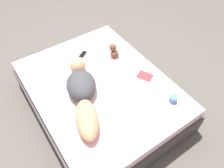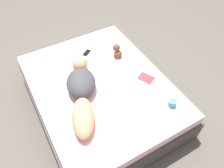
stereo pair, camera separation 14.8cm
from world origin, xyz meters
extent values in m
plane|color=#4C4742|center=(0.00, 0.00, 0.00)|extent=(12.00, 12.00, 0.00)
cube|color=#383333|center=(0.00, 0.00, 0.16)|extent=(1.65, 2.10, 0.32)
cube|color=beige|center=(0.00, 0.00, 0.39)|extent=(1.59, 2.04, 0.15)
ellipsoid|color=#A37556|center=(-0.41, -0.41, 0.55)|extent=(0.42, 0.59, 0.17)
ellipsoid|color=#333338|center=(-0.24, 0.03, 0.57)|extent=(0.50, 0.57, 0.22)
ellipsoid|color=#472D19|center=(-0.11, 0.35, 0.57)|extent=(0.26, 0.25, 0.11)
sphere|color=#A37556|center=(-0.11, 0.33, 0.56)|extent=(0.20, 0.20, 0.20)
cube|color=silver|center=(0.34, -0.33, 0.47)|extent=(0.34, 0.36, 0.01)
cube|color=silver|center=(0.56, -0.22, 0.47)|extent=(0.34, 0.36, 0.01)
cube|color=maroon|center=(0.56, -0.22, 0.47)|extent=(0.23, 0.25, 0.00)
cylinder|color=teal|center=(0.57, -0.71, 0.50)|extent=(0.09, 0.09, 0.08)
cylinder|color=black|center=(0.57, -0.71, 0.53)|extent=(0.08, 0.08, 0.00)
torus|color=teal|center=(0.62, -0.71, 0.50)|extent=(0.05, 0.01, 0.05)
cube|color=black|center=(0.11, 0.62, 0.47)|extent=(0.16, 0.14, 0.01)
cube|color=black|center=(0.11, 0.62, 0.47)|extent=(0.13, 0.11, 0.00)
ellipsoid|color=brown|center=(0.46, 0.32, 0.52)|extent=(0.12, 0.11, 0.10)
sphere|color=brown|center=(0.46, 0.36, 0.60)|extent=(0.10, 0.10, 0.10)
camera|label=1|loc=(-0.90, -1.59, 2.54)|focal=35.00mm
camera|label=2|loc=(-0.77, -1.67, 2.54)|focal=35.00mm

